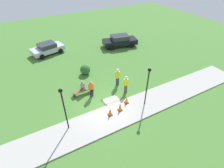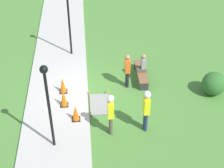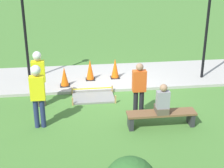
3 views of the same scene
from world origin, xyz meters
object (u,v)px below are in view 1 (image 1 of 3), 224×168
at_px(person_seated_on_bench, 83,86).
at_px(parked_car_silver, 47,48).
at_px(park_bench, 83,91).
at_px(parked_car_black, 120,41).
at_px(worker_supervisor, 126,83).
at_px(lamppost_far, 63,104).
at_px(traffic_cone_near_patch, 110,111).
at_px(lamppost_near, 148,81).
at_px(traffic_cone_sidewalk_edge, 127,100).
at_px(worker_assistant, 118,75).
at_px(traffic_cone_far_patch, 120,107).
at_px(bystander_in_orange_shirt, 91,88).

xyz_separation_m(person_seated_on_bench, parked_car_silver, (-0.99, 9.87, -0.07)).
bearing_deg(park_bench, person_seated_on_bench, 83.88).
bearing_deg(parked_car_black, parked_car_silver, 177.68).
bearing_deg(worker_supervisor, person_seated_on_bench, 152.75).
bearing_deg(lamppost_far, parked_car_silver, 83.65).
relative_size(traffic_cone_near_patch, lamppost_near, 0.22).
xyz_separation_m(person_seated_on_bench, worker_supervisor, (3.49, -1.80, 0.30)).
height_order(traffic_cone_near_patch, lamppost_near, lamppost_near).
distance_m(traffic_cone_near_patch, lamppost_far, 3.89).
height_order(traffic_cone_sidewalk_edge, park_bench, traffic_cone_sidewalk_edge).
relative_size(traffic_cone_near_patch, worker_assistant, 0.41).
height_order(traffic_cone_near_patch, parked_car_silver, parked_car_silver).
xyz_separation_m(traffic_cone_far_patch, traffic_cone_sidewalk_edge, (0.95, 0.49, -0.04)).
bearing_deg(lamppost_far, bystander_in_orange_shirt, 40.87).
relative_size(park_bench, lamppost_near, 0.56).
relative_size(worker_supervisor, lamppost_near, 0.52).
height_order(traffic_cone_far_patch, parked_car_black, parked_car_black).
height_order(traffic_cone_sidewalk_edge, lamppost_far, lamppost_far).
relative_size(traffic_cone_far_patch, lamppost_near, 0.22).
distance_m(park_bench, lamppost_near, 6.02).
bearing_deg(lamppost_near, traffic_cone_sidewalk_edge, 148.22).
bearing_deg(traffic_cone_near_patch, traffic_cone_far_patch, 3.77).
bearing_deg(parked_car_black, traffic_cone_sidewalk_edge, -105.13).
xyz_separation_m(traffic_cone_near_patch, parked_car_black, (7.49, 11.02, 0.34)).
distance_m(worker_assistant, parked_car_silver, 11.21).
bearing_deg(park_bench, traffic_cone_far_patch, -63.51).
xyz_separation_m(traffic_cone_far_patch, parked_car_silver, (-2.77, 13.51, 0.24)).
distance_m(park_bench, person_seated_on_bench, 0.48).
height_order(lamppost_near, parked_car_silver, lamppost_near).
bearing_deg(bystander_in_orange_shirt, lamppost_far, -139.13).
bearing_deg(lamppost_far, lamppost_near, -5.40).
xyz_separation_m(traffic_cone_near_patch, traffic_cone_sidewalk_edge, (1.89, 0.56, -0.03)).
relative_size(person_seated_on_bench, bystander_in_orange_shirt, 0.53).
relative_size(traffic_cone_far_patch, park_bench, 0.40).
relative_size(traffic_cone_sidewalk_edge, bystander_in_orange_shirt, 0.42).
relative_size(worker_assistant, bystander_in_orange_shirt, 1.12).
relative_size(traffic_cone_far_patch, worker_assistant, 0.42).
bearing_deg(parked_car_black, park_bench, -125.52).
distance_m(traffic_cone_near_patch, person_seated_on_bench, 3.81).
distance_m(park_bench, lamppost_far, 4.66).
xyz_separation_m(traffic_cone_near_patch, bystander_in_orange_shirt, (-0.33, 2.92, 0.47)).
distance_m(lamppost_far, parked_car_silver, 13.42).
distance_m(traffic_cone_sidewalk_edge, lamppost_near, 2.53).
distance_m(traffic_cone_near_patch, traffic_cone_sidewalk_edge, 1.97).
height_order(park_bench, lamppost_far, lamppost_far).
bearing_deg(parked_car_silver, lamppost_near, -82.34).
xyz_separation_m(person_seated_on_bench, lamppost_far, (-2.46, -3.35, 1.71)).
bearing_deg(traffic_cone_sidewalk_edge, lamppost_near, -31.78).
bearing_deg(lamppost_far, parked_car_black, 44.68).
bearing_deg(parked_car_silver, lamppost_far, -108.72).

